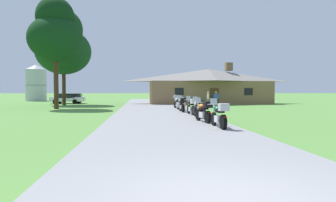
{
  "coord_description": "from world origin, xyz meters",
  "views": [
    {
      "loc": [
        -1.32,
        -4.33,
        1.7
      ],
      "look_at": [
        0.83,
        17.99,
        0.95
      ],
      "focal_mm": 31.29,
      "sensor_mm": 36.0,
      "label": 1
    }
  ],
  "objects_px": {
    "motorcycle_black_fourth_in_row": "(192,107)",
    "parked_white_sedan_far_left": "(67,99)",
    "metal_silo_distant": "(36,83)",
    "motorcycle_black_fifth_in_row": "(182,105)",
    "tree_left_far": "(63,45)",
    "motorcycle_orange_second_in_row": "(204,112)",
    "motorcycle_white_farthest_in_row": "(178,103)",
    "bystander_blue_shirt_near_lodge": "(216,98)",
    "parked_white_suv_far_left": "(69,98)",
    "motorcycle_black_sixth_in_row": "(180,104)",
    "bystander_white_shirt_beside_signpost": "(208,98)",
    "motorcycle_white_third_in_row": "(198,109)",
    "tree_left_near": "(55,33)"
  },
  "relations": [
    {
      "from": "motorcycle_orange_second_in_row",
      "to": "parked_white_suv_far_left",
      "type": "relative_size",
      "value": 0.44
    },
    {
      "from": "bystander_white_shirt_beside_signpost",
      "to": "tree_left_far",
      "type": "height_order",
      "value": "tree_left_far"
    },
    {
      "from": "motorcycle_black_fifth_in_row",
      "to": "parked_white_sedan_far_left",
      "type": "xyz_separation_m",
      "value": [
        -13.29,
        17.92,
        0.02
      ]
    },
    {
      "from": "motorcycle_orange_second_in_row",
      "to": "parked_white_suv_far_left",
      "type": "bearing_deg",
      "value": 108.01
    },
    {
      "from": "parked_white_sedan_far_left",
      "to": "motorcycle_black_fourth_in_row",
      "type": "bearing_deg",
      "value": -142.82
    },
    {
      "from": "motorcycle_white_third_in_row",
      "to": "tree_left_near",
      "type": "bearing_deg",
      "value": 137.13
    },
    {
      "from": "motorcycle_black_fourth_in_row",
      "to": "motorcycle_black_sixth_in_row",
      "type": "xyz_separation_m",
      "value": [
        -0.12,
        5.02,
        -0.01
      ]
    },
    {
      "from": "bystander_white_shirt_beside_signpost",
      "to": "metal_silo_distant",
      "type": "relative_size",
      "value": 0.26
    },
    {
      "from": "motorcycle_black_fifth_in_row",
      "to": "bystander_white_shirt_beside_signpost",
      "type": "distance_m",
      "value": 10.06
    },
    {
      "from": "bystander_white_shirt_beside_signpost",
      "to": "parked_white_suv_far_left",
      "type": "bearing_deg",
      "value": 69.8
    },
    {
      "from": "parked_white_suv_far_left",
      "to": "parked_white_sedan_far_left",
      "type": "relative_size",
      "value": 1.09
    },
    {
      "from": "tree_left_far",
      "to": "parked_white_sedan_far_left",
      "type": "distance_m",
      "value": 7.86
    },
    {
      "from": "motorcycle_orange_second_in_row",
      "to": "metal_silo_distant",
      "type": "height_order",
      "value": "metal_silo_distant"
    },
    {
      "from": "motorcycle_white_third_in_row",
      "to": "metal_silo_distant",
      "type": "xyz_separation_m",
      "value": [
        -21.84,
        35.72,
        2.59
      ]
    },
    {
      "from": "motorcycle_white_third_in_row",
      "to": "metal_silo_distant",
      "type": "bearing_deg",
      "value": 122.46
    },
    {
      "from": "parked_white_suv_far_left",
      "to": "motorcycle_white_farthest_in_row",
      "type": "bearing_deg",
      "value": -139.39
    },
    {
      "from": "metal_silo_distant",
      "to": "parked_white_sedan_far_left",
      "type": "bearing_deg",
      "value": -56.46
    },
    {
      "from": "motorcycle_black_fourth_in_row",
      "to": "bystander_white_shirt_beside_signpost",
      "type": "distance_m",
      "value": 12.66
    },
    {
      "from": "motorcycle_orange_second_in_row",
      "to": "motorcycle_white_third_in_row",
      "type": "relative_size",
      "value": 1.0
    },
    {
      "from": "motorcycle_black_fifth_in_row",
      "to": "parked_white_sedan_far_left",
      "type": "distance_m",
      "value": 22.31
    },
    {
      "from": "parked_white_suv_far_left",
      "to": "parked_white_sedan_far_left",
      "type": "bearing_deg",
      "value": 177.87
    },
    {
      "from": "motorcycle_black_fourth_in_row",
      "to": "parked_white_sedan_far_left",
      "type": "relative_size",
      "value": 0.48
    },
    {
      "from": "tree_left_far",
      "to": "motorcycle_orange_second_in_row",
      "type": "bearing_deg",
      "value": -59.89
    },
    {
      "from": "motorcycle_black_fourth_in_row",
      "to": "motorcycle_white_farthest_in_row",
      "type": "height_order",
      "value": "same"
    },
    {
      "from": "motorcycle_orange_second_in_row",
      "to": "motorcycle_black_sixth_in_row",
      "type": "relative_size",
      "value": 1.0
    },
    {
      "from": "motorcycle_white_farthest_in_row",
      "to": "bystander_blue_shirt_near_lodge",
      "type": "xyz_separation_m",
      "value": [
        5.08,
        5.02,
        0.34
      ]
    },
    {
      "from": "tree_left_far",
      "to": "parked_white_suv_far_left",
      "type": "relative_size",
      "value": 2.5
    },
    {
      "from": "bystander_blue_shirt_near_lodge",
      "to": "metal_silo_distant",
      "type": "bearing_deg",
      "value": -21.95
    },
    {
      "from": "tree_left_far",
      "to": "parked_white_sedan_far_left",
      "type": "bearing_deg",
      "value": 98.88
    },
    {
      "from": "motorcycle_black_fifth_in_row",
      "to": "motorcycle_white_third_in_row",
      "type": "bearing_deg",
      "value": -87.78
    },
    {
      "from": "metal_silo_distant",
      "to": "motorcycle_black_fourth_in_row",
      "type": "bearing_deg",
      "value": -56.76
    },
    {
      "from": "tree_left_far",
      "to": "metal_silo_distant",
      "type": "height_order",
      "value": "tree_left_far"
    },
    {
      "from": "motorcycle_black_fifth_in_row",
      "to": "tree_left_far",
      "type": "distance_m",
      "value": 20.01
    },
    {
      "from": "motorcycle_black_fifth_in_row",
      "to": "bystander_white_shirt_beside_signpost",
      "type": "height_order",
      "value": "bystander_white_shirt_beside_signpost"
    },
    {
      "from": "metal_silo_distant",
      "to": "parked_white_suv_far_left",
      "type": "distance_m",
      "value": 14.39
    },
    {
      "from": "motorcycle_orange_second_in_row",
      "to": "tree_left_near",
      "type": "relative_size",
      "value": 0.19
    },
    {
      "from": "metal_silo_distant",
      "to": "motorcycle_white_third_in_row",
      "type": "bearing_deg",
      "value": -58.56
    },
    {
      "from": "tree_left_near",
      "to": "parked_white_suv_far_left",
      "type": "distance_m",
      "value": 14.7
    },
    {
      "from": "motorcycle_black_fourth_in_row",
      "to": "motorcycle_black_fifth_in_row",
      "type": "relative_size",
      "value": 1.0
    },
    {
      "from": "bystander_white_shirt_beside_signpost",
      "to": "parked_white_suv_far_left",
      "type": "distance_m",
      "value": 20.14
    },
    {
      "from": "motorcycle_black_fifth_in_row",
      "to": "motorcycle_orange_second_in_row",
      "type": "bearing_deg",
      "value": -90.27
    },
    {
      "from": "motorcycle_black_sixth_in_row",
      "to": "parked_white_sedan_far_left",
      "type": "height_order",
      "value": "motorcycle_black_sixth_in_row"
    },
    {
      "from": "tree_left_near",
      "to": "parked_white_sedan_far_left",
      "type": "relative_size",
      "value": 2.47
    },
    {
      "from": "bystander_blue_shirt_near_lodge",
      "to": "tree_left_near",
      "type": "height_order",
      "value": "tree_left_near"
    },
    {
      "from": "parked_white_sedan_far_left",
      "to": "motorcycle_orange_second_in_row",
      "type": "bearing_deg",
      "value": -148.64
    },
    {
      "from": "motorcycle_black_fifth_in_row",
      "to": "parked_white_sedan_far_left",
      "type": "relative_size",
      "value": 0.48
    },
    {
      "from": "motorcycle_black_sixth_in_row",
      "to": "bystander_blue_shirt_near_lodge",
      "type": "distance_m",
      "value": 9.22
    },
    {
      "from": "motorcycle_black_fifth_in_row",
      "to": "bystander_white_shirt_beside_signpost",
      "type": "relative_size",
      "value": 1.25
    },
    {
      "from": "motorcycle_black_fourth_in_row",
      "to": "tree_left_far",
      "type": "distance_m",
      "value": 22.27
    },
    {
      "from": "metal_silo_distant",
      "to": "parked_white_suv_far_left",
      "type": "relative_size",
      "value": 1.36
    }
  ]
}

